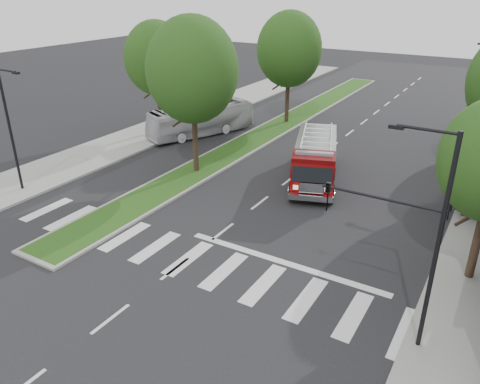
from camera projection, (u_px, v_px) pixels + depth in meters
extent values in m
plane|color=black|center=(223.00, 232.00, 24.29)|extent=(140.00, 140.00, 0.00)
cube|color=gray|center=(142.00, 136.00, 38.85)|extent=(5.00, 80.00, 0.15)
cube|color=gray|center=(276.00, 128.00, 41.13)|extent=(3.00, 50.00, 0.14)
cube|color=#244714|center=(276.00, 127.00, 41.10)|extent=(2.60, 49.50, 0.02)
cylinder|color=black|center=(451.00, 199.00, 24.97)|extent=(0.08, 0.08, 2.50)
cylinder|color=black|center=(455.00, 191.00, 25.91)|extent=(0.08, 0.08, 2.50)
cube|color=black|center=(479.00, 212.00, 25.08)|extent=(2.40, 0.40, 0.08)
cylinder|color=black|center=(477.00, 242.00, 19.70)|extent=(0.36, 0.36, 3.74)
cylinder|color=black|center=(195.00, 140.00, 30.83)|extent=(0.36, 0.36, 4.62)
ellipsoid|color=#1A320D|center=(192.00, 70.00, 28.96)|extent=(5.80, 5.80, 6.67)
cylinder|color=black|center=(287.00, 99.00, 41.81)|extent=(0.36, 0.36, 4.40)
ellipsoid|color=#1A320D|center=(289.00, 49.00, 40.03)|extent=(5.60, 5.60, 6.44)
cylinder|color=black|center=(160.00, 108.00, 39.34)|extent=(0.36, 0.36, 4.18)
ellipsoid|color=#1A320D|center=(156.00, 58.00, 37.65)|extent=(5.20, 5.20, 5.98)
cylinder|color=black|center=(437.00, 251.00, 14.99)|extent=(0.16, 0.16, 8.00)
cylinder|color=black|center=(428.00, 130.00, 13.80)|extent=(1.80, 0.10, 0.10)
cube|color=black|center=(396.00, 127.00, 14.24)|extent=(0.45, 0.20, 0.12)
cylinder|color=black|center=(380.00, 198.00, 15.35)|extent=(4.00, 0.10, 0.10)
imported|color=black|center=(327.00, 197.00, 16.36)|extent=(0.18, 0.22, 1.10)
cylinder|color=black|center=(11.00, 132.00, 27.49)|extent=(0.16, 0.16, 7.50)
cylinder|color=black|center=(6.00, 71.00, 25.60)|extent=(1.60, 0.10, 0.10)
cube|color=black|center=(16.00, 73.00, 25.25)|extent=(0.45, 0.20, 0.12)
cube|color=#530405|center=(314.00, 172.00, 30.49)|extent=(5.14, 8.64, 0.25)
cube|color=maroon|center=(316.00, 153.00, 30.77)|extent=(4.47, 6.78, 1.97)
cube|color=maroon|center=(313.00, 175.00, 27.33)|extent=(2.92, 2.51, 2.07)
cube|color=#B2B2B7|center=(317.00, 138.00, 30.34)|extent=(4.47, 6.78, 0.12)
cylinder|color=#B2B2B7|center=(303.00, 134.00, 30.41)|extent=(2.11, 5.60, 0.10)
cylinder|color=#B2B2B7|center=(331.00, 136.00, 30.10)|extent=(2.11, 5.60, 0.10)
cube|color=silver|center=(311.00, 198.00, 26.70)|extent=(2.53, 1.20, 0.35)
cube|color=#8C99A5|center=(314.00, 153.00, 26.77)|extent=(2.16, 1.06, 0.18)
cylinder|color=black|center=(292.00, 191.00, 27.67)|extent=(0.69, 1.14, 1.09)
cylinder|color=black|center=(331.00, 194.00, 27.27)|extent=(0.69, 1.14, 1.09)
cylinder|color=black|center=(298.00, 166.00, 31.37)|extent=(0.69, 1.14, 1.09)
cylinder|color=black|center=(332.00, 168.00, 30.98)|extent=(0.69, 1.14, 1.09)
cylinder|color=black|center=(300.00, 154.00, 33.49)|extent=(0.69, 1.14, 1.09)
cylinder|color=black|center=(332.00, 156.00, 33.09)|extent=(0.69, 1.14, 1.09)
imported|color=silver|center=(201.00, 120.00, 38.98)|extent=(5.72, 9.43, 2.60)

